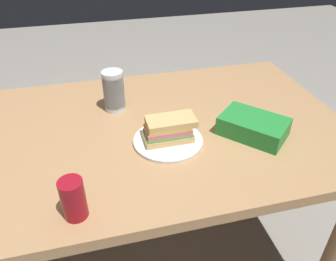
{
  "coord_description": "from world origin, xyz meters",
  "views": [
    {
      "loc": [
        -0.12,
        -1.03,
        1.47
      ],
      "look_at": [
        0.11,
        -0.1,
        0.81
      ],
      "focal_mm": 35.76,
      "sensor_mm": 36.0,
      "label": 1
    }
  ],
  "objects_px": {
    "chip_bag": "(253,126)",
    "plastic_cup_stack": "(114,91)",
    "sandwich": "(169,129)",
    "dining_table": "(134,150)",
    "soda_can_red": "(73,199)",
    "paper_plate": "(168,141)"
  },
  "relations": [
    {
      "from": "dining_table",
      "to": "soda_can_red",
      "type": "xyz_separation_m",
      "value": [
        -0.21,
        -0.37,
        0.15
      ]
    },
    {
      "from": "dining_table",
      "to": "sandwich",
      "type": "distance_m",
      "value": 0.21
    },
    {
      "from": "soda_can_red",
      "to": "chip_bag",
      "type": "height_order",
      "value": "soda_can_red"
    },
    {
      "from": "dining_table",
      "to": "soda_can_red",
      "type": "distance_m",
      "value": 0.45
    },
    {
      "from": "paper_plate",
      "to": "plastic_cup_stack",
      "type": "xyz_separation_m",
      "value": [
        -0.15,
        0.27,
        0.08
      ]
    },
    {
      "from": "dining_table",
      "to": "sandwich",
      "type": "height_order",
      "value": "sandwich"
    },
    {
      "from": "soda_can_red",
      "to": "chip_bag",
      "type": "bearing_deg",
      "value": 20.14
    },
    {
      "from": "paper_plate",
      "to": "chip_bag",
      "type": "distance_m",
      "value": 0.31
    },
    {
      "from": "dining_table",
      "to": "sandwich",
      "type": "bearing_deg",
      "value": -41.71
    },
    {
      "from": "sandwich",
      "to": "chip_bag",
      "type": "bearing_deg",
      "value": -5.8
    },
    {
      "from": "sandwich",
      "to": "plastic_cup_stack",
      "type": "bearing_deg",
      "value": 119.97
    },
    {
      "from": "dining_table",
      "to": "plastic_cup_stack",
      "type": "height_order",
      "value": "plastic_cup_stack"
    },
    {
      "from": "chip_bag",
      "to": "plastic_cup_stack",
      "type": "height_order",
      "value": "plastic_cup_stack"
    },
    {
      "from": "chip_bag",
      "to": "plastic_cup_stack",
      "type": "bearing_deg",
      "value": -165.37
    },
    {
      "from": "sandwich",
      "to": "chip_bag",
      "type": "distance_m",
      "value": 0.31
    },
    {
      "from": "soda_can_red",
      "to": "plastic_cup_stack",
      "type": "relative_size",
      "value": 0.73
    },
    {
      "from": "chip_bag",
      "to": "plastic_cup_stack",
      "type": "xyz_separation_m",
      "value": [
        -0.46,
        0.3,
        0.05
      ]
    },
    {
      "from": "plastic_cup_stack",
      "to": "paper_plate",
      "type": "bearing_deg",
      "value": -60.79
    },
    {
      "from": "dining_table",
      "to": "soda_can_red",
      "type": "height_order",
      "value": "soda_can_red"
    },
    {
      "from": "dining_table",
      "to": "chip_bag",
      "type": "distance_m",
      "value": 0.46
    },
    {
      "from": "paper_plate",
      "to": "chip_bag",
      "type": "bearing_deg",
      "value": -5.38
    },
    {
      "from": "paper_plate",
      "to": "soda_can_red",
      "type": "relative_size",
      "value": 2.02
    }
  ]
}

